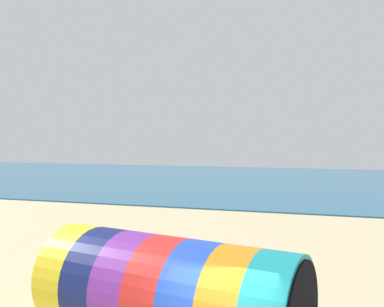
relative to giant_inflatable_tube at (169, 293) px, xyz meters
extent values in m
cube|color=#236084|center=(1.46, 39.07, -1.30)|extent=(120.00, 40.00, 0.10)
cylinder|color=yellow|center=(-2.72, 0.61, 0.00)|extent=(1.49, 2.84, 2.71)
cylinder|color=navy|center=(-1.82, 0.41, 0.00)|extent=(1.49, 2.84, 2.71)
cylinder|color=purple|center=(-0.92, 0.21, 0.00)|extent=(1.49, 2.84, 2.71)
cylinder|color=red|center=(-0.02, 0.01, 0.00)|extent=(1.49, 2.84, 2.71)
cylinder|color=blue|center=(0.87, -0.20, 0.00)|extent=(1.49, 2.84, 2.71)
camera|label=1|loc=(3.41, -9.59, 3.79)|focal=40.00mm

